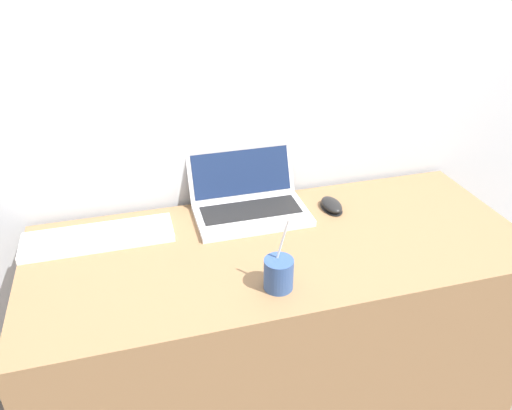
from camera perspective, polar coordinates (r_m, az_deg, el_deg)
name	(u,v)px	position (r m, az deg, el deg)	size (l,w,h in m)	color
wall_back	(250,51)	(1.61, -0.71, 17.15)	(7.00, 0.04, 2.50)	silver
desk	(278,337)	(1.74, 2.54, -14.83)	(1.50, 0.62, 0.76)	#936D47
laptop	(248,198)	(1.64, -0.92, 0.78)	(0.36, 0.29, 0.20)	silver
drink_cup	(279,273)	(1.31, 2.60, -7.78)	(0.08, 0.08, 0.21)	#33518C
computer_mouse	(332,205)	(1.69, 8.63, -0.03)	(0.07, 0.11, 0.03)	black
external_keyboard	(98,237)	(1.58, -17.57, -3.54)	(0.45, 0.14, 0.02)	silver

